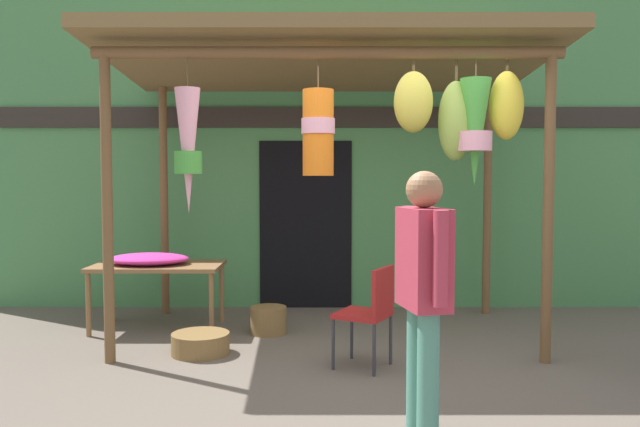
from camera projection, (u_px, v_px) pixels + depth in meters
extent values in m
plane|color=#60564C|center=(364.00, 369.00, 5.14)|extent=(30.00, 30.00, 0.00)
cube|color=#47844C|center=(349.00, 155.00, 7.62)|extent=(9.26, 0.25, 3.67)
cube|color=#2D2823|center=(350.00, 117.00, 7.45)|extent=(8.33, 0.04, 0.24)
cube|color=black|center=(304.00, 225.00, 7.53)|extent=(1.10, 0.03, 2.00)
cylinder|color=brown|center=(106.00, 210.00, 5.25)|extent=(0.09, 0.09, 2.60)
cylinder|color=brown|center=(547.00, 210.00, 5.26)|extent=(0.09, 0.09, 2.60)
cylinder|color=brown|center=(163.00, 201.00, 7.17)|extent=(0.09, 0.09, 2.60)
cylinder|color=brown|center=(486.00, 201.00, 7.17)|extent=(0.09, 0.09, 2.60)
cylinder|color=brown|center=(327.00, 53.00, 5.18)|extent=(3.89, 0.10, 0.10)
cylinder|color=brown|center=(325.00, 73.00, 7.09)|extent=(3.89, 0.10, 0.10)
cube|color=olive|center=(325.00, 60.00, 6.13)|extent=(4.19, 2.42, 0.29)
cylinder|color=brown|center=(186.00, 73.00, 5.15)|extent=(0.01, 0.01, 0.24)
cone|color=pink|center=(187.00, 151.00, 5.19)|extent=(0.21, 0.21, 1.03)
cylinder|color=green|center=(187.00, 163.00, 5.20)|extent=(0.23, 0.23, 0.19)
cylinder|color=brown|center=(317.00, 75.00, 5.25)|extent=(0.01, 0.01, 0.24)
cylinder|color=orange|center=(317.00, 133.00, 5.28)|extent=(0.26, 0.26, 0.72)
cylinder|color=pink|center=(317.00, 126.00, 5.28)|extent=(0.28, 0.28, 0.13)
cylinder|color=brown|center=(475.00, 69.00, 5.19)|extent=(0.01, 0.01, 0.16)
cone|color=green|center=(474.00, 133.00, 5.22)|extent=(0.26, 0.26, 0.90)
cylinder|color=pink|center=(474.00, 141.00, 5.22)|extent=(0.28, 0.28, 0.16)
cylinder|color=#4C3D23|center=(506.00, 66.00, 5.24)|extent=(0.02, 0.02, 0.09)
ellipsoid|color=yellow|center=(505.00, 106.00, 5.26)|extent=(0.29, 0.24, 0.57)
cylinder|color=#4C3D23|center=(455.00, 71.00, 5.26)|extent=(0.02, 0.02, 0.17)
ellipsoid|color=#89A842|center=(454.00, 121.00, 5.29)|extent=(0.29, 0.25, 0.67)
cylinder|color=#4C3D23|center=(412.00, 65.00, 5.21)|extent=(0.02, 0.02, 0.10)
ellipsoid|color=gold|center=(412.00, 102.00, 5.23)|extent=(0.32, 0.28, 0.51)
cube|color=brown|center=(157.00, 266.00, 6.48)|extent=(1.31, 0.75, 0.04)
cylinder|color=brown|center=(87.00, 305.00, 6.18)|extent=(0.05, 0.05, 0.63)
cylinder|color=brown|center=(210.00, 305.00, 6.18)|extent=(0.05, 0.05, 0.63)
cylinder|color=brown|center=(109.00, 293.00, 6.83)|extent=(0.05, 0.05, 0.63)
cylinder|color=brown|center=(220.00, 293.00, 6.83)|extent=(0.05, 0.05, 0.63)
ellipsoid|color=#D13399|center=(147.00, 259.00, 6.45)|extent=(0.82, 0.57, 0.12)
ellipsoid|color=yellow|center=(158.00, 259.00, 6.39)|extent=(0.37, 0.29, 0.08)
cube|color=#AD1E1E|center=(361.00, 314.00, 5.18)|extent=(0.54, 0.54, 0.04)
cube|color=#AD1E1E|center=(382.00, 292.00, 5.09)|extent=(0.22, 0.37, 0.40)
cylinder|color=#333338|center=(350.00, 333.00, 5.44)|extent=(0.03, 0.03, 0.44)
cylinder|color=#333338|center=(332.00, 343.00, 5.12)|extent=(0.03, 0.03, 0.44)
cylinder|color=#333338|center=(389.00, 338.00, 5.27)|extent=(0.03, 0.03, 0.44)
cylinder|color=#333338|center=(373.00, 349.00, 4.95)|extent=(0.03, 0.03, 0.44)
cylinder|color=brown|center=(199.00, 344.00, 5.58)|extent=(0.51, 0.51, 0.19)
cylinder|color=brown|center=(267.00, 320.00, 6.31)|extent=(0.36, 0.36, 0.27)
cylinder|color=#4C8E7A|center=(427.00, 378.00, 3.67)|extent=(0.13, 0.13, 0.79)
cylinder|color=#4C8E7A|center=(416.00, 369.00, 3.85)|extent=(0.13, 0.13, 0.79)
cube|color=#B23347|center=(422.00, 258.00, 3.72)|extent=(0.30, 0.44, 0.60)
cylinder|color=#B23347|center=(439.00, 259.00, 3.47)|extent=(0.08, 0.08, 0.54)
cylinder|color=#B23347|center=(407.00, 248.00, 3.97)|extent=(0.08, 0.08, 0.54)
sphere|color=#9E704C|center=(423.00, 189.00, 3.69)|extent=(0.22, 0.22, 0.22)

